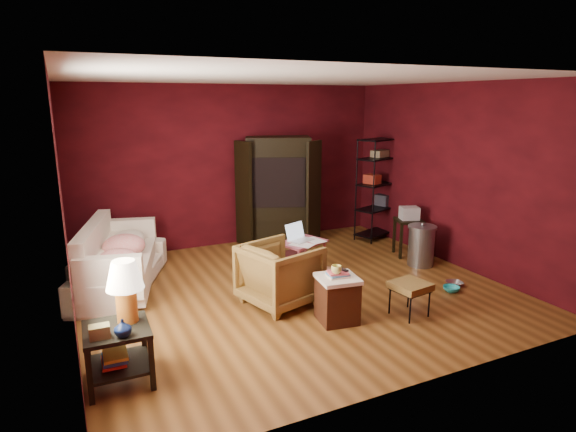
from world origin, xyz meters
name	(u,v)px	position (x,y,z in m)	size (l,w,h in m)	color
room	(292,190)	(-0.04, -0.01, 1.40)	(5.54, 5.04, 2.84)	brown
sofa	(120,260)	(-2.12, 1.09, 0.41)	(2.08, 0.61, 0.81)	white
armchair	(280,271)	(-0.36, -0.32, 0.43)	(0.84, 0.79, 0.87)	black
pet_bowl_steel	(455,278)	(2.10, -0.83, 0.12)	(0.23, 0.06, 0.23)	#B1B3B8
pet_bowl_turquoise	(452,284)	(1.91, -0.97, 0.11)	(0.22, 0.07, 0.22)	#28B6BD
vase	(123,328)	(-2.38, -1.48, 0.62)	(0.15, 0.16, 0.15)	#0D1B42
mug	(336,269)	(-0.01, -1.11, 0.67)	(0.12, 0.10, 0.12)	#D3CF67
side_table	(121,310)	(-2.36, -1.23, 0.68)	(0.59, 0.59, 1.13)	black
sofa_cushions	(116,260)	(-2.17, 1.10, 0.41)	(1.29, 2.15, 0.85)	white
hamper	(337,298)	(0.04, -1.06, 0.29)	(0.51, 0.51, 0.63)	#492110
footstool	(410,287)	(0.90, -1.30, 0.36)	(0.46, 0.46, 0.42)	black
rug_round	(301,278)	(0.28, 0.35, 0.01)	(1.69, 1.69, 0.01)	#ECE3C4
rug_oriental	(286,259)	(0.44, 1.18, 0.01)	(1.22, 0.95, 0.01)	#531619
laptop_desk	(302,245)	(0.31, 0.38, 0.49)	(0.76, 0.67, 0.80)	#B25164
tv_armoire	(278,189)	(0.71, 2.10, 1.00)	(1.40, 1.12, 1.91)	black
wire_shelving	(379,184)	(2.56, 1.66, 1.02)	(0.99, 0.69, 1.86)	black
small_stand	(409,219)	(2.38, 0.55, 0.62)	(0.53, 0.53, 0.83)	black
trash_can	(421,245)	(2.24, 0.06, 0.32)	(0.55, 0.55, 0.69)	gray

